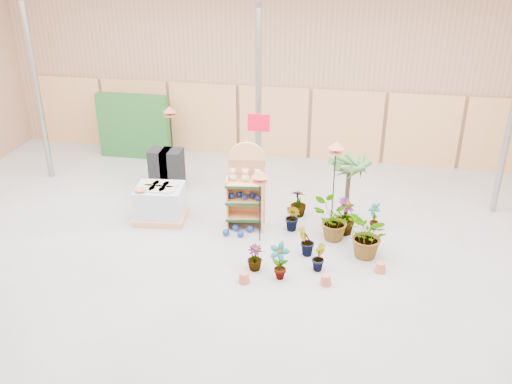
% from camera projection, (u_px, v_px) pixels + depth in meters
% --- Properties ---
extents(room, '(15.20, 12.10, 4.70)m').
position_uv_depth(room, '(235.00, 147.00, 10.79)').
color(room, gray).
rests_on(room, ground).
extents(display_shelf, '(0.86, 0.61, 1.90)m').
position_uv_depth(display_shelf, '(246.00, 189.00, 12.25)').
color(display_shelf, tan).
rests_on(display_shelf, ground).
extents(teddy_bears, '(0.70, 0.18, 0.29)m').
position_uv_depth(teddy_bears, '(246.00, 176.00, 12.02)').
color(teddy_bears, beige).
rests_on(teddy_bears, display_shelf).
extents(gazing_balls_shelf, '(0.70, 0.24, 0.13)m').
position_uv_depth(gazing_balls_shelf, '(245.00, 196.00, 12.20)').
color(gazing_balls_shelf, navy).
rests_on(gazing_balls_shelf, display_shelf).
extents(gazing_balls_floor, '(0.63, 0.39, 0.15)m').
position_uv_depth(gazing_balls_floor, '(238.00, 231.00, 12.21)').
color(gazing_balls_floor, navy).
rests_on(gazing_balls_floor, ground).
extents(pallet_stack, '(1.19, 1.02, 0.82)m').
position_uv_depth(pallet_stack, '(160.00, 203.00, 12.67)').
color(pallet_stack, tan).
rests_on(pallet_stack, ground).
extents(charcoal_planters, '(0.80, 0.50, 1.00)m').
position_uv_depth(charcoal_planters, '(167.00, 169.00, 14.12)').
color(charcoal_planters, black).
rests_on(charcoal_planters, ground).
extents(trellis_stock, '(2.00, 0.30, 1.80)m').
position_uv_depth(trellis_stock, '(134.00, 126.00, 15.77)').
color(trellis_stock, '#235B23').
rests_on(trellis_stock, ground).
extents(offer_sign, '(0.50, 0.08, 2.20)m').
position_uv_depth(offer_sign, '(259.00, 141.00, 12.89)').
color(offer_sign, gray).
rests_on(offer_sign, ground).
extents(bird_table_front, '(0.34, 0.34, 1.61)m').
position_uv_depth(bird_table_front, '(260.00, 176.00, 11.34)').
color(bird_table_front, black).
rests_on(bird_table_front, ground).
extents(bird_table_right, '(0.34, 0.34, 2.05)m').
position_uv_depth(bird_table_right, '(336.00, 148.00, 11.56)').
color(bird_table_right, black).
rests_on(bird_table_right, ground).
extents(bird_table_back, '(0.34, 0.34, 1.81)m').
position_uv_depth(bird_table_back, '(170.00, 111.00, 14.46)').
color(bird_table_back, black).
rests_on(bird_table_back, ground).
extents(palm, '(0.70, 0.70, 1.59)m').
position_uv_depth(palm, '(349.00, 165.00, 12.22)').
color(palm, '#3C3122').
rests_on(palm, ground).
extents(potted_plant_1, '(0.45, 0.44, 0.63)m').
position_uv_depth(potted_plant_1, '(306.00, 242.00, 11.33)').
color(potted_plant_1, '#35652C').
rests_on(potted_plant_1, ground).
extents(potted_plant_2, '(0.99, 0.92, 0.90)m').
position_uv_depth(potted_plant_2, '(333.00, 221.00, 11.83)').
color(potted_plant_2, '#35652C').
rests_on(potted_plant_2, ground).
extents(potted_plant_3, '(0.59, 0.59, 0.80)m').
position_uv_depth(potted_plant_3, '(345.00, 216.00, 12.11)').
color(potted_plant_3, '#35652C').
rests_on(potted_plant_3, ground).
extents(potted_plant_4, '(0.35, 0.39, 0.62)m').
position_uv_depth(potted_plant_4, '(374.00, 216.00, 12.31)').
color(potted_plant_4, '#35652C').
rests_on(potted_plant_4, ground).
extents(potted_plant_5, '(0.46, 0.46, 0.65)m').
position_uv_depth(potted_plant_5, '(293.00, 217.00, 12.21)').
color(potted_plant_5, '#35652C').
rests_on(potted_plant_5, ground).
extents(potted_plant_7, '(0.41, 0.41, 0.52)m').
position_uv_depth(potted_plant_7, '(255.00, 258.00, 10.90)').
color(potted_plant_7, '#35652C').
rests_on(potted_plant_7, ground).
extents(potted_plant_8, '(0.43, 0.33, 0.75)m').
position_uv_depth(potted_plant_8, '(279.00, 261.00, 10.58)').
color(potted_plant_8, '#35652C').
rests_on(potted_plant_8, ground).
extents(potted_plant_9, '(0.25, 0.31, 0.55)m').
position_uv_depth(potted_plant_9, '(318.00, 257.00, 10.90)').
color(potted_plant_9, '#35652C').
rests_on(potted_plant_9, ground).
extents(potted_plant_10, '(0.94, 1.03, 0.97)m').
position_uv_depth(potted_plant_10, '(368.00, 236.00, 11.19)').
color(potted_plant_10, '#35652C').
rests_on(potted_plant_10, ground).
extents(potted_plant_11, '(0.40, 0.40, 0.65)m').
position_uv_depth(potted_plant_11, '(298.00, 203.00, 12.84)').
color(potted_plant_11, '#35652C').
rests_on(potted_plant_11, ground).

